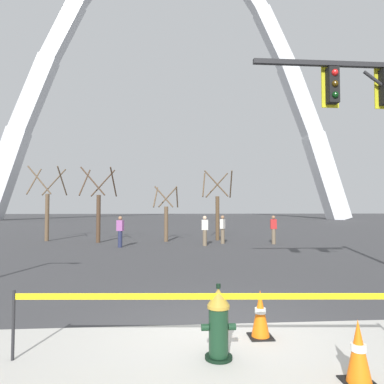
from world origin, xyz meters
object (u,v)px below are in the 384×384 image
(pedestrian_walking_left, at_px, (223,229))
(pedestrian_walking_right, at_px, (120,231))
(fire_hydrant, at_px, (218,323))
(monument_arch, at_px, (171,85))
(traffic_cone_by_hydrant, at_px, (358,352))
(pedestrian_standing_center, at_px, (274,229))
(pedestrian_near_trees, at_px, (205,230))
(traffic_cone_mid_sidewalk, at_px, (260,314))

(pedestrian_walking_left, xyz_separation_m, pedestrian_walking_right, (-5.53, -1.45, 0.00))
(fire_hydrant, xyz_separation_m, pedestrian_walking_right, (-3.02, 13.46, 0.35))
(fire_hydrant, height_order, monument_arch, monument_arch)
(pedestrian_walking_right, bearing_deg, monument_arch, 85.63)
(fire_hydrant, xyz_separation_m, traffic_cone_by_hydrant, (1.49, -0.78, -0.11))
(pedestrian_standing_center, distance_m, pedestrian_near_trees, 3.97)
(fire_hydrant, height_order, pedestrian_standing_center, pedestrian_standing_center)
(fire_hydrant, bearing_deg, monument_arch, 89.83)
(pedestrian_standing_center, bearing_deg, pedestrian_walking_right, -173.26)
(fire_hydrant, bearing_deg, pedestrian_walking_right, 102.63)
(traffic_cone_by_hydrant, bearing_deg, traffic_cone_mid_sidewalk, 116.15)
(traffic_cone_by_hydrant, height_order, pedestrian_near_trees, pedestrian_near_trees)
(pedestrian_walking_right, bearing_deg, fire_hydrant, -77.37)
(traffic_cone_by_hydrant, relative_size, pedestrian_near_trees, 0.46)
(fire_hydrant, distance_m, pedestrian_near_trees, 13.92)
(monument_arch, distance_m, pedestrian_near_trees, 47.02)
(pedestrian_near_trees, bearing_deg, pedestrian_walking_right, -174.97)
(traffic_cone_by_hydrant, height_order, monument_arch, monument_arch)
(fire_hydrant, bearing_deg, pedestrian_walking_left, 80.42)
(traffic_cone_by_hydrant, xyz_separation_m, pedestrian_near_trees, (-0.10, 14.63, 0.46))
(pedestrian_standing_center, bearing_deg, fire_hydrant, -110.19)
(traffic_cone_mid_sidewalk, xyz_separation_m, monument_arch, (-0.60, 54.34, 23.12))
(traffic_cone_mid_sidewalk, relative_size, monument_arch, 0.01)
(fire_hydrant, relative_size, traffic_cone_mid_sidewalk, 1.36)
(monument_arch, bearing_deg, pedestrian_near_trees, -88.30)
(pedestrian_near_trees, bearing_deg, fire_hydrant, -95.70)
(traffic_cone_by_hydrant, height_order, pedestrian_standing_center, pedestrian_standing_center)
(monument_arch, relative_size, pedestrian_walking_right, 39.51)
(traffic_cone_mid_sidewalk, height_order, pedestrian_walking_left, pedestrian_walking_left)
(traffic_cone_mid_sidewalk, bearing_deg, pedestrian_walking_right, 106.48)
(traffic_cone_mid_sidewalk, xyz_separation_m, pedestrian_walking_right, (-3.78, 12.76, 0.46))
(traffic_cone_mid_sidewalk, distance_m, pedestrian_near_trees, 13.17)
(fire_hydrant, distance_m, pedestrian_walking_left, 15.13)
(pedestrian_standing_center, bearing_deg, pedestrian_near_trees, -171.36)
(traffic_cone_mid_sidewalk, distance_m, monument_arch, 59.05)
(pedestrian_walking_left, xyz_separation_m, pedestrian_standing_center, (2.79, -0.47, 0.00))
(fire_hydrant, xyz_separation_m, monument_arch, (0.16, 55.03, 23.01))
(fire_hydrant, distance_m, pedestrian_walking_right, 13.80)
(fire_hydrant, xyz_separation_m, pedestrian_near_trees, (1.38, 13.85, 0.35))
(traffic_cone_by_hydrant, bearing_deg, fire_hydrant, 152.25)
(fire_hydrant, relative_size, pedestrian_near_trees, 0.62)
(pedestrian_walking_left, height_order, pedestrian_walking_right, same)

